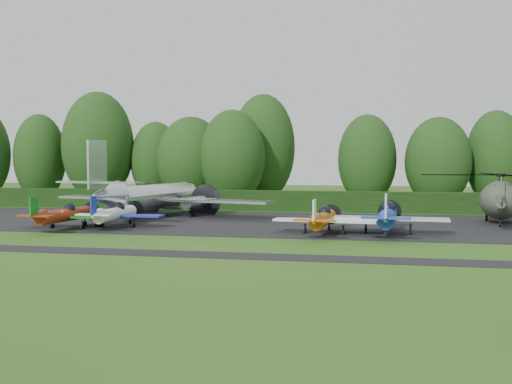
% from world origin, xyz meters
% --- Properties ---
extents(ground, '(160.00, 160.00, 0.00)m').
position_xyz_m(ground, '(0.00, 0.00, 0.00)').
color(ground, '#2C5819').
rests_on(ground, ground).
extents(apron, '(70.00, 18.00, 0.01)m').
position_xyz_m(apron, '(0.00, 10.00, 0.00)').
color(apron, black).
rests_on(apron, ground).
extents(taxiway_verge, '(70.00, 2.00, 0.00)m').
position_xyz_m(taxiway_verge, '(0.00, -6.00, 0.00)').
color(taxiway_verge, black).
rests_on(taxiway_verge, ground).
extents(hedgerow, '(90.00, 1.60, 2.00)m').
position_xyz_m(hedgerow, '(0.00, 21.00, 0.00)').
color(hedgerow, black).
rests_on(hedgerow, ground).
extents(transport_plane, '(21.14, 16.21, 6.78)m').
position_xyz_m(transport_plane, '(-7.90, 12.27, 1.89)').
color(transport_plane, silver).
rests_on(transport_plane, ground).
extents(light_plane_red, '(6.88, 7.23, 2.64)m').
position_xyz_m(light_plane_red, '(-10.96, 2.62, 1.10)').
color(light_plane_red, '#96280D').
rests_on(light_plane_red, ground).
extents(light_plane_white, '(6.84, 7.20, 2.63)m').
position_xyz_m(light_plane_white, '(-7.77, 4.25, 1.10)').
color(light_plane_white, white).
rests_on(light_plane_white, ground).
extents(light_plane_orange, '(6.95, 7.31, 2.67)m').
position_xyz_m(light_plane_orange, '(7.58, 3.21, 1.11)').
color(light_plane_orange, '#BD540B').
rests_on(light_plane_orange, ground).
extents(light_plane_blue, '(7.95, 8.36, 3.05)m').
position_xyz_m(light_plane_blue, '(11.83, 4.11, 1.27)').
color(light_plane_blue, '#1B41A5').
rests_on(light_plane_blue, ground).
extents(helicopter, '(12.35, 14.46, 3.98)m').
position_xyz_m(helicopter, '(20.93, 13.12, 2.14)').
color(helicopter, '#394333').
rests_on(helicopter, ground).
extents(tree_0, '(8.81, 8.81, 13.52)m').
position_xyz_m(tree_0, '(-22.35, 30.99, 6.75)').
color(tree_0, black).
rests_on(tree_0, ground).
extents(tree_2, '(6.62, 6.62, 10.27)m').
position_xyz_m(tree_2, '(10.48, 31.57, 5.12)').
color(tree_2, black).
rests_on(tree_2, ground).
extents(tree_3, '(6.31, 6.31, 9.86)m').
position_xyz_m(tree_3, '(-15.52, 32.90, 4.92)').
color(tree_3, black).
rests_on(tree_3, ground).
extents(tree_4, '(6.40, 6.40, 10.90)m').
position_xyz_m(tree_4, '(-30.35, 31.01, 5.43)').
color(tree_4, black).
rests_on(tree_4, ground).
extents(tree_7, '(6.41, 6.41, 10.63)m').
position_xyz_m(tree_7, '(24.56, 32.72, 5.30)').
color(tree_7, black).
rests_on(tree_7, ground).
extents(tree_8, '(8.18, 8.18, 10.20)m').
position_xyz_m(tree_8, '(-10.06, 30.13, 5.09)').
color(tree_8, black).
rests_on(tree_8, ground).
extents(tree_9, '(7.57, 7.57, 10.83)m').
position_xyz_m(tree_9, '(-4.71, 28.81, 5.40)').
color(tree_9, black).
rests_on(tree_9, ground).
extents(tree_10, '(7.92, 7.92, 13.23)m').
position_xyz_m(tree_10, '(-2.20, 34.92, 6.60)').
color(tree_10, black).
rests_on(tree_10, ground).
extents(tree_11, '(7.18, 7.18, 9.80)m').
position_xyz_m(tree_11, '(18.16, 30.55, 4.89)').
color(tree_11, black).
rests_on(tree_11, ground).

